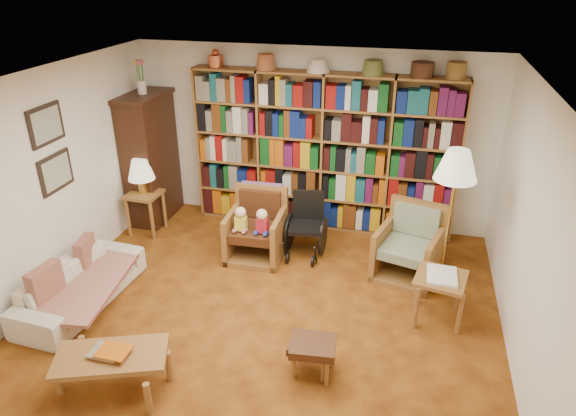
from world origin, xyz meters
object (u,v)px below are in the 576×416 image
(coffee_table, at_px, (111,359))
(sofa, at_px, (80,285))
(floor_lamp, at_px, (456,171))
(footstool_a, at_px, (311,347))
(side_table_papers, at_px, (440,283))
(footstool_b, at_px, (313,348))
(armchair_sage, at_px, (408,248))
(armchair_leather, at_px, (258,228))
(side_table_lamp, at_px, (145,203))
(wheelchair, at_px, (306,226))

(coffee_table, bearing_deg, sofa, 134.74)
(floor_lamp, height_order, footstool_a, floor_lamp)
(side_table_papers, bearing_deg, floor_lamp, 86.02)
(coffee_table, bearing_deg, footstool_b, 19.93)
(coffee_table, bearing_deg, armchair_sage, 46.47)
(armchair_sage, relative_size, floor_lamp, 0.52)
(sofa, distance_m, armchair_leather, 2.22)
(footstool_a, xyz_separation_m, footstool_b, (0.03, -0.03, 0.02))
(side_table_lamp, height_order, floor_lamp, floor_lamp)
(armchair_leather, height_order, wheelchair, armchair_leather)
(armchair_leather, bearing_deg, armchair_sage, 0.08)
(floor_lamp, bearing_deg, sofa, -162.13)
(armchair_sage, height_order, footstool_b, armchair_sage)
(armchair_sage, height_order, footstool_a, armchair_sage)
(wheelchair, distance_m, coffee_table, 3.00)
(side_table_lamp, bearing_deg, sofa, -86.67)
(side_table_papers, bearing_deg, sofa, -170.03)
(sofa, relative_size, footstool_b, 3.64)
(wheelchair, distance_m, footstool_a, 2.19)
(sofa, distance_m, side_table_papers, 3.93)
(footstool_b, bearing_deg, side_table_papers, 44.86)
(footstool_a, relative_size, footstool_b, 0.88)
(side_table_papers, xyz_separation_m, coffee_table, (-2.82, -1.73, -0.12))
(sofa, bearing_deg, wheelchair, -48.57)
(armchair_sage, bearing_deg, wheelchair, 172.36)
(side_table_papers, bearing_deg, footstool_a, -136.64)
(wheelchair, bearing_deg, footstool_b, -76.05)
(sofa, height_order, side_table_papers, side_table_papers)
(armchair_leather, height_order, footstool_b, armchair_leather)
(armchair_leather, height_order, floor_lamp, floor_lamp)
(sofa, height_order, floor_lamp, floor_lamp)
(side_table_lamp, xyz_separation_m, floor_lamp, (4.00, -0.46, 1.04))
(armchair_sage, relative_size, coffee_table, 0.84)
(armchair_leather, xyz_separation_m, wheelchair, (0.60, 0.18, 0.02))
(armchair_leather, relative_size, armchair_sage, 0.98)
(wheelchair, height_order, footstool_b, wheelchair)
(armchair_leather, relative_size, footstool_a, 2.27)
(armchair_leather, height_order, coffee_table, armchair_leather)
(armchair_sage, bearing_deg, footstool_a, -112.32)
(footstool_a, distance_m, footstool_b, 0.05)
(sofa, relative_size, armchair_sage, 1.80)
(footstool_b, bearing_deg, footstool_a, 134.20)
(floor_lamp, height_order, footstool_b, floor_lamp)
(wheelchair, relative_size, footstool_a, 2.13)
(armchair_sage, height_order, wheelchair, armchair_sage)
(armchair_leather, distance_m, footstool_a, 2.24)
(side_table_papers, relative_size, coffee_table, 0.55)
(sofa, relative_size, coffee_table, 1.52)
(footstool_b, bearing_deg, sofa, 170.86)
(sofa, height_order, side_table_lamp, side_table_lamp)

